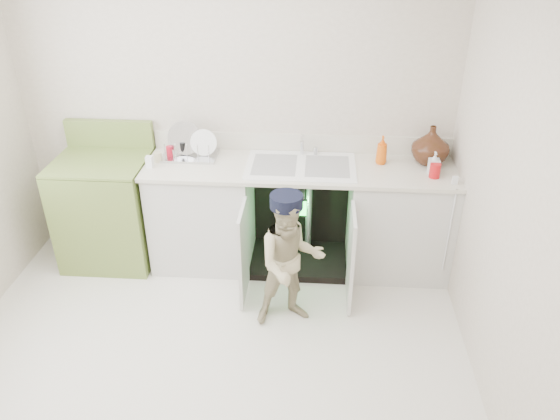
# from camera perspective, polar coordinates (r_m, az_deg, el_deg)

# --- Properties ---
(ground) EXTENTS (3.50, 3.50, 0.00)m
(ground) POSITION_cam_1_polar(r_m,az_deg,el_deg) (3.84, -7.36, -15.30)
(ground) COLOR silver
(ground) RESTS_ON ground
(room_shell) EXTENTS (6.00, 5.50, 1.26)m
(room_shell) POSITION_cam_1_polar(r_m,az_deg,el_deg) (3.10, -8.82, 1.34)
(room_shell) COLOR beige
(room_shell) RESTS_ON ground
(counter_run) EXTENTS (2.44, 1.02, 1.20)m
(counter_run) POSITION_cam_1_polar(r_m,az_deg,el_deg) (4.46, 2.39, -0.38)
(counter_run) COLOR silver
(counter_run) RESTS_ON ground
(avocado_stove) EXTENTS (0.73, 0.65, 1.14)m
(avocado_stove) POSITION_cam_1_polar(r_m,az_deg,el_deg) (4.76, -17.51, 0.17)
(avocado_stove) COLOR olive
(avocado_stove) RESTS_ON ground
(repair_worker) EXTENTS (0.58, 0.65, 1.03)m
(repair_worker) POSITION_cam_1_polar(r_m,az_deg,el_deg) (3.81, 1.09, -5.30)
(repair_worker) COLOR tan
(repair_worker) RESTS_ON ground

